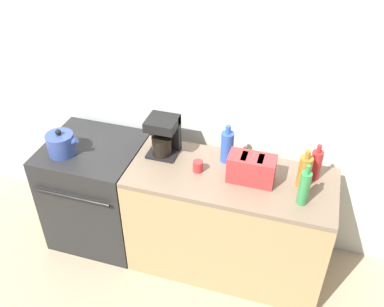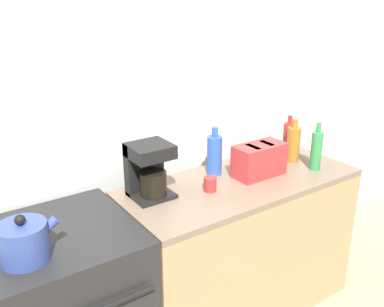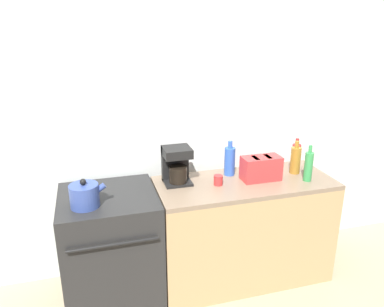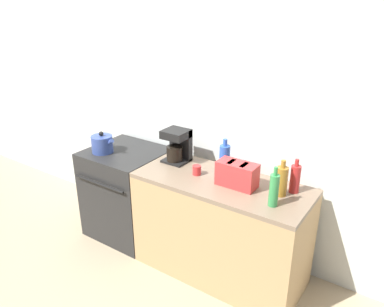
# 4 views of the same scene
# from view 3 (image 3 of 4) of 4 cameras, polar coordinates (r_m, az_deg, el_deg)

# --- Properties ---
(wall_back) EXTENTS (8.00, 0.05, 2.60)m
(wall_back) POSITION_cam_3_polar(r_m,az_deg,el_deg) (3.13, -3.32, 4.71)
(wall_back) COLOR silver
(wall_back) RESTS_ON ground_plane
(stove) EXTENTS (0.71, 0.71, 0.89)m
(stove) POSITION_cam_3_polar(r_m,az_deg,el_deg) (3.04, -12.16, -13.64)
(stove) COLOR black
(stove) RESTS_ON ground_plane
(counter_block) EXTENTS (1.43, 0.61, 0.89)m
(counter_block) POSITION_cam_3_polar(r_m,az_deg,el_deg) (3.23, 7.74, -11.41)
(counter_block) COLOR tan
(counter_block) RESTS_ON ground_plane
(kettle) EXTENTS (0.25, 0.20, 0.21)m
(kettle) POSITION_cam_3_polar(r_m,az_deg,el_deg) (2.67, -16.03, -6.16)
(kettle) COLOR #33478C
(kettle) RESTS_ON stove
(toaster) EXTENTS (0.31, 0.16, 0.19)m
(toaster) POSITION_cam_3_polar(r_m,az_deg,el_deg) (3.05, 10.47, -2.22)
(toaster) COLOR red
(toaster) RESTS_ON counter_block
(coffee_maker) EXTENTS (0.21, 0.20, 0.29)m
(coffee_maker) POSITION_cam_3_polar(r_m,az_deg,el_deg) (2.93, -2.38, -1.62)
(coffee_maker) COLOR black
(coffee_maker) RESTS_ON counter_block
(bottle_red) EXTENTS (0.07, 0.07, 0.27)m
(bottle_red) POSITION_cam_3_polar(r_m,az_deg,el_deg) (3.36, 15.55, -0.33)
(bottle_red) COLOR #B72828
(bottle_red) RESTS_ON counter_block
(bottle_blue) EXTENTS (0.09, 0.09, 0.29)m
(bottle_blue) POSITION_cam_3_polar(r_m,az_deg,el_deg) (3.10, 5.76, -1.11)
(bottle_blue) COLOR #2D56B7
(bottle_blue) RESTS_ON counter_block
(bottle_amber) EXTENTS (0.08, 0.08, 0.28)m
(bottle_amber) POSITION_cam_3_polar(r_m,az_deg,el_deg) (3.24, 15.50, -0.93)
(bottle_amber) COLOR #9E6B23
(bottle_amber) RESTS_ON counter_block
(bottle_green) EXTENTS (0.07, 0.07, 0.30)m
(bottle_green) POSITION_cam_3_polar(r_m,az_deg,el_deg) (3.11, 17.33, -1.84)
(bottle_green) COLOR #338C47
(bottle_green) RESTS_ON counter_block
(cup_red) EXTENTS (0.07, 0.07, 0.08)m
(cup_red) POSITION_cam_3_polar(r_m,az_deg,el_deg) (2.93, 4.02, -4.07)
(cup_red) COLOR red
(cup_red) RESTS_ON counter_block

